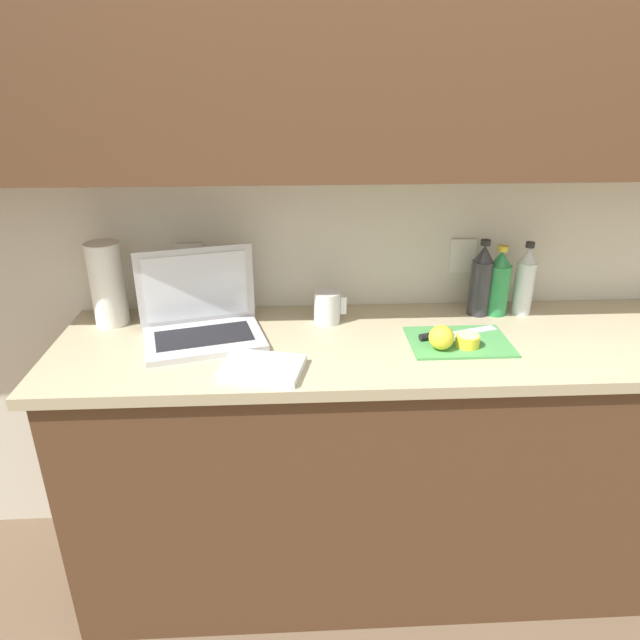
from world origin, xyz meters
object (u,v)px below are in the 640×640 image
knife (445,334)px  lemon_whole_beside (441,337)px  paper_towel_roll (108,284)px  lemon_half_cut (468,340)px  cutting_board (459,342)px  laptop (201,317)px  bottle_water_clear (481,281)px  measuring_cup (327,307)px  bottle_green_soda (525,281)px  bottle_oil_tall (498,283)px

knife → lemon_whole_beside: bearing=-131.0°
paper_towel_roll → lemon_half_cut: bearing=-12.6°
cutting_board → lemon_half_cut: 0.05m
laptop → bottle_water_clear: size_ratio=1.58×
measuring_cup → paper_towel_roll: 0.72m
knife → bottle_green_soda: bearing=13.8°
cutting_board → lemon_whole_beside: (-0.07, -0.05, 0.04)m
cutting_board → lemon_half_cut: (0.01, -0.04, 0.02)m
cutting_board → knife: knife is taller
measuring_cup → bottle_water_clear: bearing=4.6°
cutting_board → lemon_whole_beside: 0.10m
knife → paper_towel_roll: 1.10m
cutting_board → bottle_water_clear: 0.28m
bottle_oil_tall → paper_towel_roll: size_ratio=0.88×
bottle_oil_tall → measuring_cup: 0.59m
laptop → paper_towel_roll: size_ratio=1.51×
laptop → bottle_water_clear: (0.93, 0.13, 0.06)m
cutting_board → laptop: bearing=173.2°
paper_towel_roll → bottle_water_clear: bearing=0.6°
laptop → knife: laptop is taller
laptop → lemon_half_cut: size_ratio=5.81×
knife → bottle_oil_tall: 0.31m
measuring_cup → bottle_green_soda: bearing=3.5°
bottle_oil_tall → paper_towel_roll: bearing=-179.4°
laptop → cutting_board: laptop is taller
lemon_whole_beside → bottle_water_clear: bearing=54.3°
bottle_water_clear → paper_towel_roll: paper_towel_roll is taller
bottle_water_clear → cutting_board: bearing=-119.5°
lemon_whole_beside → bottle_oil_tall: bottle_oil_tall is taller
bottle_oil_tall → measuring_cup: bottle_oil_tall is taller
lemon_whole_beside → bottle_green_soda: bearing=38.4°
paper_towel_roll → knife: bearing=-9.5°
bottle_oil_tall → cutting_board: bearing=-129.8°
bottle_oil_tall → lemon_half_cut: bearing=-123.5°
cutting_board → bottle_oil_tall: bearing=50.2°
cutting_board → bottle_water_clear: bottle_water_clear is taller
bottle_water_clear → lemon_whole_beside: bearing=-125.7°
bottle_oil_tall → bottle_water_clear: 0.06m
lemon_whole_beside → bottle_green_soda: (0.35, 0.28, 0.07)m
cutting_board → bottle_oil_tall: size_ratio=1.27×
cutting_board → paper_towel_roll: size_ratio=1.12×
lemon_half_cut → knife: bearing=125.0°
bottle_oil_tall → lemon_whole_beside: bearing=-133.1°
bottle_green_soda → measuring_cup: size_ratio=2.34×
laptop → bottle_oil_tall: bearing=-7.0°
paper_towel_roll → measuring_cup: bearing=-2.3°
laptop → bottle_oil_tall: 1.00m
measuring_cup → cutting_board: bearing=-24.8°
knife → lemon_whole_beside: (-0.04, -0.08, 0.03)m
laptop → paper_towel_roll: paper_towel_roll is taller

